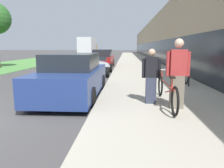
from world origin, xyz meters
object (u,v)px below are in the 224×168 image
object	(u,v)px
vintage_roadster_curbside	(96,67)
moving_truck	(88,48)
bike_rack_hoop	(187,73)
cruiser_bike_nearest	(183,73)
tandem_bicycle	(167,91)
person_rider	(178,74)
person_bystander	(151,76)
parked_sedan_curbside	(73,77)
parked_sedan_far	(103,59)

from	to	relation	value
vintage_roadster_curbside	moving_truck	size ratio (longest dim) A/B	0.61
bike_rack_hoop	cruiser_bike_nearest	xyz separation A→B (m)	(0.05, 0.88, -0.11)
tandem_bicycle	cruiser_bike_nearest	bearing A→B (deg)	70.04
person_rider	person_bystander	world-z (taller)	person_rider
tandem_bicycle	moving_truck	world-z (taller)	moving_truck
vintage_roadster_curbside	moving_truck	world-z (taller)	moving_truck
person_bystander	bike_rack_hoop	size ratio (longest dim) A/B	1.81
person_rider	moving_truck	world-z (taller)	moving_truck
tandem_bicycle	person_rider	bearing A→B (deg)	-62.73
cruiser_bike_nearest	vintage_roadster_curbside	size ratio (longest dim) A/B	0.43
tandem_bicycle	parked_sedan_curbside	world-z (taller)	parked_sedan_curbside
parked_sedan_far	vintage_roadster_curbside	bearing A→B (deg)	-88.76
tandem_bicycle	person_rider	world-z (taller)	person_rider
tandem_bicycle	cruiser_bike_nearest	size ratio (longest dim) A/B	1.52
tandem_bicycle	moving_truck	bearing A→B (deg)	103.97
parked_sedan_curbside	tandem_bicycle	bearing A→B (deg)	-26.13
person_rider	parked_sedan_far	xyz separation A→B (m)	(-3.31, 13.23, -0.37)
bike_rack_hoop	moving_truck	distance (m)	27.09
cruiser_bike_nearest	parked_sedan_curbside	distance (m)	5.12
person_rider	moving_truck	distance (m)	30.10
person_bystander	cruiser_bike_nearest	size ratio (longest dim) A/B	0.82
parked_sedan_curbside	moving_truck	bearing A→B (deg)	98.71
parked_sedan_curbside	person_bystander	bearing A→B (deg)	-27.83
bike_rack_hoop	parked_sedan_curbside	distance (m)	4.69
person_rider	parked_sedan_curbside	size ratio (longest dim) A/B	0.38
parked_sedan_curbside	vintage_roadster_curbside	xyz separation A→B (m)	(-0.03, 6.12, -0.21)
tandem_bicycle	person_bystander	xyz separation A→B (m)	(-0.42, 0.11, 0.39)
bike_rack_hoop	vintage_roadster_curbside	xyz separation A→B (m)	(-4.41, 4.44, -0.18)
person_rider	bike_rack_hoop	world-z (taller)	person_rider
parked_sedan_curbside	parked_sedan_far	bearing A→B (deg)	90.74
tandem_bicycle	cruiser_bike_nearest	distance (m)	4.28
cruiser_bike_nearest	parked_sedan_curbside	world-z (taller)	parked_sedan_curbside
tandem_bicycle	parked_sedan_curbside	bearing A→B (deg)	153.87
person_bystander	bike_rack_hoop	bearing A→B (deg)	58.88
cruiser_bike_nearest	person_bystander	bearing A→B (deg)	-115.69
parked_sedan_far	parked_sedan_curbside	bearing A→B (deg)	-89.26
person_rider	parked_sedan_curbside	distance (m)	3.67
cruiser_bike_nearest	moving_truck	xyz separation A→B (m)	(-8.63, 24.80, 1.01)
parked_sedan_curbside	vintage_roadster_curbside	size ratio (longest dim) A/B	1.09
tandem_bicycle	vintage_roadster_curbside	xyz separation A→B (m)	(-3.01, 7.58, -0.05)
bike_rack_hoop	tandem_bicycle	bearing A→B (deg)	-114.15
person_rider	parked_sedan_curbside	bearing A→B (deg)	149.99
bike_rack_hoop	parked_sedan_curbside	world-z (taller)	parked_sedan_curbside
tandem_bicycle	bike_rack_hoop	world-z (taller)	tandem_bicycle
person_bystander	parked_sedan_far	xyz separation A→B (m)	(-2.70, 12.75, -0.24)
parked_sedan_curbside	cruiser_bike_nearest	bearing A→B (deg)	30.00
person_rider	vintage_roadster_curbside	bearing A→B (deg)	111.92
person_rider	cruiser_bike_nearest	distance (m)	4.60
tandem_bicycle	parked_sedan_curbside	size ratio (longest dim) A/B	0.61
parked_sedan_curbside	parked_sedan_far	xyz separation A→B (m)	(-0.15, 11.40, -0.01)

